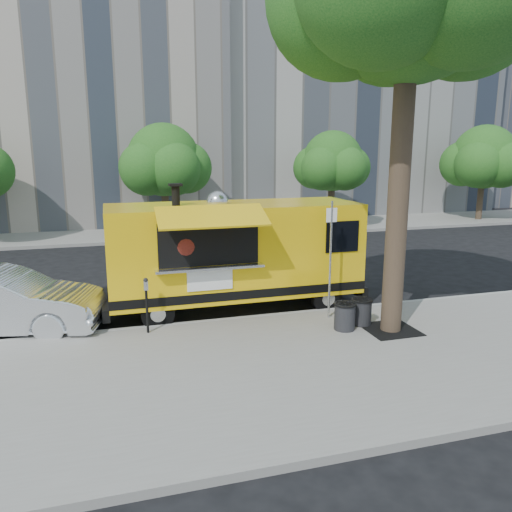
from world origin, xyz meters
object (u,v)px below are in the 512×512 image
(far_tree_d, at_px, (484,157))
(trash_bin_left, at_px, (345,316))
(parking_meter, at_px, (146,299))
(far_tree_b, at_px, (164,160))
(food_truck, at_px, (234,252))
(far_tree_c, at_px, (332,161))
(sedan, at_px, (1,302))
(sign_post, at_px, (330,253))
(trash_bin_right, at_px, (361,311))

(far_tree_d, relative_size, trash_bin_left, 8.64)
(parking_meter, xyz_separation_m, trash_bin_left, (4.55, -1.11, -0.48))
(far_tree_b, bearing_deg, food_truck, -87.82)
(far_tree_d, bearing_deg, food_truck, -146.13)
(far_tree_b, bearing_deg, far_tree_c, -1.91)
(far_tree_c, xyz_separation_m, trash_bin_left, (-6.45, -14.86, -3.22))
(sedan, bearing_deg, sign_post, -87.65)
(trash_bin_right, bearing_deg, parking_meter, 169.99)
(far_tree_b, bearing_deg, trash_bin_left, -80.45)
(far_tree_d, xyz_separation_m, trash_bin_left, (-16.45, -15.06, -3.39))
(food_truck, bearing_deg, trash_bin_right, -42.98)
(far_tree_c, xyz_separation_m, sign_post, (-6.45, -13.95, -1.87))
(parking_meter, bearing_deg, sedan, 157.94)
(far_tree_b, xyz_separation_m, trash_bin_right, (3.10, -14.95, -3.34))
(parking_meter, distance_m, trash_bin_right, 5.20)
(sign_post, xyz_separation_m, parking_meter, (-4.55, 0.20, -0.87))
(trash_bin_right, bearing_deg, sign_post, 128.17)
(food_truck, bearing_deg, sedan, -178.75)
(parking_meter, distance_m, food_truck, 2.98)
(sign_post, distance_m, sedan, 8.13)
(far_tree_c, height_order, sedan, far_tree_c)
(far_tree_d, bearing_deg, far_tree_b, 179.70)
(far_tree_c, distance_m, trash_bin_right, 16.12)
(food_truck, bearing_deg, sign_post, -39.97)
(food_truck, distance_m, trash_bin_left, 3.54)
(food_truck, height_order, trash_bin_right, food_truck)
(far_tree_c, relative_size, sedan, 1.09)
(far_tree_c, height_order, food_truck, far_tree_c)
(sign_post, height_order, sedan, sign_post)
(trash_bin_right, bearing_deg, far_tree_c, 68.07)
(far_tree_d, height_order, trash_bin_right, far_tree_d)
(far_tree_b, xyz_separation_m, food_truck, (0.48, -12.53, -2.19))
(sign_post, height_order, food_truck, food_truck)
(food_truck, xyz_separation_m, trash_bin_right, (2.62, -2.42, -1.15))
(far_tree_d, distance_m, trash_bin_left, 22.56)
(far_tree_c, xyz_separation_m, parking_meter, (-11.00, -13.75, -2.74))
(far_tree_d, relative_size, parking_meter, 4.23)
(trash_bin_left, height_order, trash_bin_right, trash_bin_left)
(far_tree_b, height_order, sedan, far_tree_b)
(trash_bin_left, bearing_deg, far_tree_c, 66.54)
(far_tree_b, relative_size, trash_bin_left, 8.42)
(far_tree_c, height_order, parking_meter, far_tree_c)
(parking_meter, relative_size, sedan, 0.28)
(far_tree_b, relative_size, food_truck, 0.78)
(far_tree_b, bearing_deg, sign_post, -79.85)
(sign_post, bearing_deg, far_tree_b, 100.15)
(far_tree_b, distance_m, far_tree_d, 19.00)
(sign_post, bearing_deg, parking_meter, 177.48)
(far_tree_d, xyz_separation_m, sedan, (-24.36, -12.59, -3.10))
(food_truck, bearing_deg, far_tree_d, 33.57)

